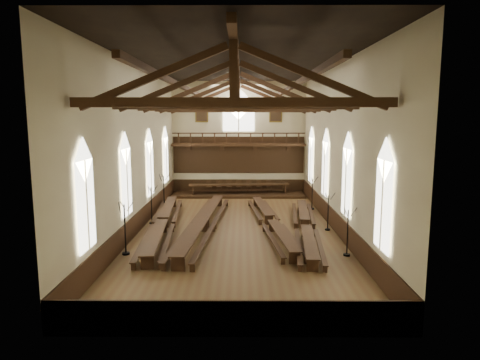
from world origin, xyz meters
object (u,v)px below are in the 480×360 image
object	(u,v)px
refectory_row_b	(204,221)
refectory_row_c	(271,220)
high_table	(239,185)
candelabrum_right_far	(312,199)
refectory_row_d	(306,225)
candelabrum_right_near	(347,241)
refectory_row_a	(162,221)
dais	(239,194)
candelabrum_left_near	(125,239)
candelabrum_left_mid	(152,212)
candelabrum_left_far	(164,198)
candelabrum_right_mid	(328,219)

from	to	relation	value
refectory_row_b	refectory_row_c	distance (m)	4.17
high_table	candelabrum_right_far	xyz separation A→B (m)	(5.51, -5.61, -0.15)
high_table	candelabrum_right_far	size ratio (longest dim) A/B	3.55
refectory_row_d	candelabrum_right_near	distance (m)	4.48
refectory_row_a	refectory_row_d	size ratio (longest dim) A/B	1.05
refectory_row_c	candelabrum_right_near	bearing A→B (deg)	-57.15
candelabrum_right_near	candelabrum_right_far	bearing A→B (deg)	90.00
dais	refectory_row_a	bearing A→B (deg)	-111.74
refectory_row_a	candelabrum_right_far	bearing A→B (deg)	30.54
high_table	dais	bearing A→B (deg)	-91.12
candelabrum_left_near	candelabrum_right_near	xyz separation A→B (m)	(11.10, -0.13, -0.08)
refectory_row_a	candelabrum_left_near	bearing A→B (deg)	-101.75
dais	refectory_row_b	bearing A→B (deg)	-100.22
refectory_row_b	candelabrum_right_far	world-z (taller)	candelabrum_right_far
candelabrum_right_far	refectory_row_c	bearing A→B (deg)	-122.35
dais	candelabrum_right_far	world-z (taller)	candelabrum_right_far
candelabrum_left_mid	refectory_row_a	bearing A→B (deg)	-58.23
refectory_row_a	candelabrum_left_near	xyz separation A→B (m)	(-0.98, -4.70, 0.29)
refectory_row_b	dais	distance (m)	11.78
refectory_row_c	candelabrum_left_far	world-z (taller)	candelabrum_left_far
refectory_row_d	candelabrum_left_mid	size ratio (longest dim) A/B	5.44
candelabrum_left_near	dais	bearing A→B (deg)	71.04
refectory_row_b	candelabrum_left_mid	size ratio (longest dim) A/B	5.90
candelabrum_left_near	candelabrum_right_mid	xyz separation A→B (m)	(11.10, 4.72, -0.12)
refectory_row_c	candelabrum_right_far	world-z (taller)	candelabrum_right_far
refectory_row_b	candelabrum_right_near	size ratio (longest dim) A/B	6.02
candelabrum_left_far	candelabrum_left_mid	bearing A→B (deg)	-90.00
refectory_row_b	candelabrum_right_far	bearing A→B (deg)	38.20
candelabrum_left_mid	candelabrum_right_mid	bearing A→B (deg)	-7.99
refectory_row_b	candelabrum_right_near	world-z (taller)	candelabrum_right_near
refectory_row_b	candelabrum_left_far	world-z (taller)	candelabrum_left_far
refectory_row_c	high_table	bearing A→B (deg)	100.51
refectory_row_c	dais	bearing A→B (deg)	100.51
refectory_row_d	candelabrum_right_mid	distance (m)	1.55
dais	high_table	xyz separation A→B (m)	(0.00, 0.00, 0.80)
dais	candelabrum_right_near	xyz separation A→B (m)	(5.51, -16.41, 0.65)
refectory_row_b	refectory_row_c	bearing A→B (deg)	7.20
candelabrum_left_near	candelabrum_right_near	world-z (taller)	candelabrum_left_near
dais	candelabrum_left_near	distance (m)	17.23
refectory_row_c	candelabrum_left_far	xyz separation A→B (m)	(-7.65, 5.53, 0.31)
dais	candelabrum_right_mid	xyz separation A→B (m)	(5.51, -11.56, 0.61)
refectory_row_d	high_table	world-z (taller)	high_table
candelabrum_right_far	candelabrum_right_near	bearing A→B (deg)	-90.00
high_table	candelabrum_right_far	bearing A→B (deg)	-45.52
refectory_row_c	candelabrum_right_far	bearing A→B (deg)	57.65
refectory_row_b	candelabrum_right_near	xyz separation A→B (m)	(7.59, -4.83, 0.17)
refectory_row_c	candelabrum_left_mid	xyz separation A→B (m)	(-7.65, 1.06, 0.27)
refectory_row_b	candelabrum_left_mid	xyz separation A→B (m)	(-3.51, 1.58, 0.19)
refectory_row_d	candelabrum_right_mid	xyz separation A→B (m)	(1.41, 0.60, 0.22)
refectory_row_d	dais	world-z (taller)	refectory_row_d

